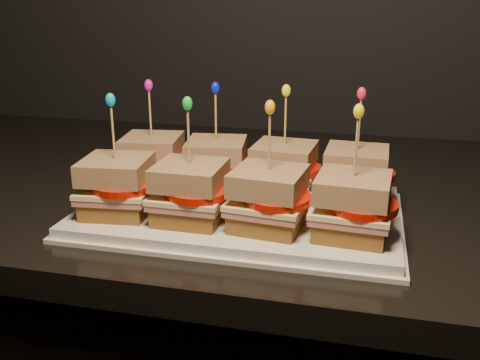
# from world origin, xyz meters

# --- Properties ---
(granite_slab) EXTENTS (2.48, 0.73, 0.04)m
(granite_slab) POSITION_xyz_m (-0.66, 1.65, 0.86)
(granite_slab) COLOR black
(granite_slab) RESTS_ON cabinet
(platter) EXTENTS (0.42, 0.26, 0.02)m
(platter) POSITION_xyz_m (-0.45, 1.48, 0.88)
(platter) COLOR white
(platter) RESTS_ON granite_slab
(platter_rim) EXTENTS (0.43, 0.27, 0.01)m
(platter_rim) POSITION_xyz_m (-0.45, 1.48, 0.88)
(platter_rim) COLOR white
(platter_rim) RESTS_ON granite_slab
(sandwich_0_bread_bot) EXTENTS (0.09, 0.09, 0.02)m
(sandwich_0_bread_bot) POSITION_xyz_m (-0.60, 1.54, 0.90)
(sandwich_0_bread_bot) COLOR #5A3710
(sandwich_0_bread_bot) RESTS_ON platter
(sandwich_0_ham) EXTENTS (0.10, 0.10, 0.01)m
(sandwich_0_ham) POSITION_xyz_m (-0.60, 1.54, 0.92)
(sandwich_0_ham) COLOR #C16A60
(sandwich_0_ham) RESTS_ON sandwich_0_bread_bot
(sandwich_0_cheese) EXTENTS (0.10, 0.10, 0.01)m
(sandwich_0_cheese) POSITION_xyz_m (-0.60, 1.54, 0.93)
(sandwich_0_cheese) COLOR #FFF0AC
(sandwich_0_cheese) RESTS_ON sandwich_0_ham
(sandwich_0_tomato) EXTENTS (0.08, 0.08, 0.01)m
(sandwich_0_tomato) POSITION_xyz_m (-0.59, 1.53, 0.93)
(sandwich_0_tomato) COLOR red
(sandwich_0_tomato) RESTS_ON sandwich_0_cheese
(sandwich_0_bread_top) EXTENTS (0.09, 0.09, 0.03)m
(sandwich_0_bread_top) POSITION_xyz_m (-0.60, 1.54, 0.95)
(sandwich_0_bread_top) COLOR brown
(sandwich_0_bread_top) RESTS_ON sandwich_0_tomato
(sandwich_0_pick) EXTENTS (0.00, 0.00, 0.09)m
(sandwich_0_pick) POSITION_xyz_m (-0.60, 1.54, 1.00)
(sandwich_0_pick) COLOR tan
(sandwich_0_pick) RESTS_ON sandwich_0_bread_top
(sandwich_0_frill) EXTENTS (0.01, 0.01, 0.02)m
(sandwich_0_frill) POSITION_xyz_m (-0.60, 1.54, 1.04)
(sandwich_0_frill) COLOR #C816A0
(sandwich_0_frill) RESTS_ON sandwich_0_pick
(sandwich_1_bread_bot) EXTENTS (0.09, 0.09, 0.02)m
(sandwich_1_bread_bot) POSITION_xyz_m (-0.50, 1.54, 0.90)
(sandwich_1_bread_bot) COLOR #5A3710
(sandwich_1_bread_bot) RESTS_ON platter
(sandwich_1_ham) EXTENTS (0.10, 0.10, 0.01)m
(sandwich_1_ham) POSITION_xyz_m (-0.50, 1.54, 0.92)
(sandwich_1_ham) COLOR #C16A60
(sandwich_1_ham) RESTS_ON sandwich_1_bread_bot
(sandwich_1_cheese) EXTENTS (0.10, 0.10, 0.01)m
(sandwich_1_cheese) POSITION_xyz_m (-0.50, 1.54, 0.93)
(sandwich_1_cheese) COLOR #FFF0AC
(sandwich_1_cheese) RESTS_ON sandwich_1_ham
(sandwich_1_tomato) EXTENTS (0.08, 0.08, 0.01)m
(sandwich_1_tomato) POSITION_xyz_m (-0.49, 1.53, 0.93)
(sandwich_1_tomato) COLOR red
(sandwich_1_tomato) RESTS_ON sandwich_1_cheese
(sandwich_1_bread_top) EXTENTS (0.09, 0.09, 0.03)m
(sandwich_1_bread_top) POSITION_xyz_m (-0.50, 1.54, 0.95)
(sandwich_1_bread_top) COLOR brown
(sandwich_1_bread_top) RESTS_ON sandwich_1_tomato
(sandwich_1_pick) EXTENTS (0.00, 0.00, 0.09)m
(sandwich_1_pick) POSITION_xyz_m (-0.50, 1.54, 1.00)
(sandwich_1_pick) COLOR tan
(sandwich_1_pick) RESTS_ON sandwich_1_bread_top
(sandwich_1_frill) EXTENTS (0.01, 0.01, 0.02)m
(sandwich_1_frill) POSITION_xyz_m (-0.50, 1.54, 1.04)
(sandwich_1_frill) COLOR #0B13E0
(sandwich_1_frill) RESTS_ON sandwich_1_pick
(sandwich_2_bread_bot) EXTENTS (0.09, 0.09, 0.02)m
(sandwich_2_bread_bot) POSITION_xyz_m (-0.40, 1.54, 0.90)
(sandwich_2_bread_bot) COLOR #5A3710
(sandwich_2_bread_bot) RESTS_ON platter
(sandwich_2_ham) EXTENTS (0.09, 0.09, 0.01)m
(sandwich_2_ham) POSITION_xyz_m (-0.40, 1.54, 0.92)
(sandwich_2_ham) COLOR #C16A60
(sandwich_2_ham) RESTS_ON sandwich_2_bread_bot
(sandwich_2_cheese) EXTENTS (0.10, 0.09, 0.01)m
(sandwich_2_cheese) POSITION_xyz_m (-0.40, 1.54, 0.93)
(sandwich_2_cheese) COLOR #FFF0AC
(sandwich_2_cheese) RESTS_ON sandwich_2_ham
(sandwich_2_tomato) EXTENTS (0.08, 0.08, 0.01)m
(sandwich_2_tomato) POSITION_xyz_m (-0.39, 1.53, 0.93)
(sandwich_2_tomato) COLOR red
(sandwich_2_tomato) RESTS_ON sandwich_2_cheese
(sandwich_2_bread_top) EXTENTS (0.09, 0.09, 0.03)m
(sandwich_2_bread_top) POSITION_xyz_m (-0.40, 1.54, 0.95)
(sandwich_2_bread_top) COLOR brown
(sandwich_2_bread_top) RESTS_ON sandwich_2_tomato
(sandwich_2_pick) EXTENTS (0.00, 0.00, 0.09)m
(sandwich_2_pick) POSITION_xyz_m (-0.40, 1.54, 1.00)
(sandwich_2_pick) COLOR tan
(sandwich_2_pick) RESTS_ON sandwich_2_bread_top
(sandwich_2_frill) EXTENTS (0.01, 0.01, 0.02)m
(sandwich_2_frill) POSITION_xyz_m (-0.40, 1.54, 1.04)
(sandwich_2_frill) COLOR #E2EC14
(sandwich_2_frill) RESTS_ON sandwich_2_pick
(sandwich_3_bread_bot) EXTENTS (0.08, 0.08, 0.02)m
(sandwich_3_bread_bot) POSITION_xyz_m (-0.30, 1.54, 0.90)
(sandwich_3_bread_bot) COLOR #5A3710
(sandwich_3_bread_bot) RESTS_ON platter
(sandwich_3_ham) EXTENTS (0.09, 0.09, 0.01)m
(sandwich_3_ham) POSITION_xyz_m (-0.30, 1.54, 0.92)
(sandwich_3_ham) COLOR #C16A60
(sandwich_3_ham) RESTS_ON sandwich_3_bread_bot
(sandwich_3_cheese) EXTENTS (0.09, 0.09, 0.01)m
(sandwich_3_cheese) POSITION_xyz_m (-0.30, 1.54, 0.93)
(sandwich_3_cheese) COLOR #FFF0AC
(sandwich_3_cheese) RESTS_ON sandwich_3_ham
(sandwich_3_tomato) EXTENTS (0.08, 0.08, 0.01)m
(sandwich_3_tomato) POSITION_xyz_m (-0.29, 1.53, 0.93)
(sandwich_3_tomato) COLOR red
(sandwich_3_tomato) RESTS_ON sandwich_3_cheese
(sandwich_3_bread_top) EXTENTS (0.08, 0.08, 0.03)m
(sandwich_3_bread_top) POSITION_xyz_m (-0.30, 1.54, 0.95)
(sandwich_3_bread_top) COLOR brown
(sandwich_3_bread_top) RESTS_ON sandwich_3_tomato
(sandwich_3_pick) EXTENTS (0.00, 0.00, 0.09)m
(sandwich_3_pick) POSITION_xyz_m (-0.30, 1.54, 1.00)
(sandwich_3_pick) COLOR tan
(sandwich_3_pick) RESTS_ON sandwich_3_bread_top
(sandwich_3_frill) EXTENTS (0.01, 0.01, 0.02)m
(sandwich_3_frill) POSITION_xyz_m (-0.30, 1.54, 1.04)
(sandwich_3_frill) COLOR red
(sandwich_3_frill) RESTS_ON sandwich_3_pick
(sandwich_4_bread_bot) EXTENTS (0.09, 0.09, 0.02)m
(sandwich_4_bread_bot) POSITION_xyz_m (-0.60, 1.42, 0.90)
(sandwich_4_bread_bot) COLOR #5A3710
(sandwich_4_bread_bot) RESTS_ON platter
(sandwich_4_ham) EXTENTS (0.10, 0.09, 0.01)m
(sandwich_4_ham) POSITION_xyz_m (-0.60, 1.42, 0.92)
(sandwich_4_ham) COLOR #C16A60
(sandwich_4_ham) RESTS_ON sandwich_4_bread_bot
(sandwich_4_cheese) EXTENTS (0.10, 0.10, 0.01)m
(sandwich_4_cheese) POSITION_xyz_m (-0.60, 1.42, 0.93)
(sandwich_4_cheese) COLOR #FFF0AC
(sandwich_4_cheese) RESTS_ON sandwich_4_ham
(sandwich_4_tomato) EXTENTS (0.08, 0.08, 0.01)m
(sandwich_4_tomato) POSITION_xyz_m (-0.59, 1.42, 0.93)
(sandwich_4_tomato) COLOR red
(sandwich_4_tomato) RESTS_ON sandwich_4_cheese
(sandwich_4_bread_top) EXTENTS (0.09, 0.09, 0.03)m
(sandwich_4_bread_top) POSITION_xyz_m (-0.60, 1.42, 0.95)
(sandwich_4_bread_top) COLOR brown
(sandwich_4_bread_top) RESTS_ON sandwich_4_tomato
(sandwich_4_pick) EXTENTS (0.00, 0.00, 0.09)m
(sandwich_4_pick) POSITION_xyz_m (-0.60, 1.42, 1.00)
(sandwich_4_pick) COLOR tan
(sandwich_4_pick) RESTS_ON sandwich_4_bread_top
(sandwich_4_frill) EXTENTS (0.01, 0.01, 0.02)m
(sandwich_4_frill) POSITION_xyz_m (-0.60, 1.42, 1.04)
(sandwich_4_frill) COLOR #0698BE
(sandwich_4_frill) RESTS_ON sandwich_4_pick
(sandwich_5_bread_bot) EXTENTS (0.08, 0.08, 0.02)m
(sandwich_5_bread_bot) POSITION_xyz_m (-0.50, 1.42, 0.90)
(sandwich_5_bread_bot) COLOR #5A3710
(sandwich_5_bread_bot) RESTS_ON platter
(sandwich_5_ham) EXTENTS (0.09, 0.09, 0.01)m
(sandwich_5_ham) POSITION_xyz_m (-0.50, 1.42, 0.92)
(sandwich_5_ham) COLOR #C16A60
(sandwich_5_ham) RESTS_ON sandwich_5_bread_bot
(sandwich_5_cheese) EXTENTS (0.09, 0.09, 0.01)m
(sandwich_5_cheese) POSITION_xyz_m (-0.50, 1.42, 0.93)
(sandwich_5_cheese) COLOR #FFF0AC
(sandwich_5_cheese) RESTS_ON sandwich_5_ham
(sandwich_5_tomato) EXTENTS (0.08, 0.08, 0.01)m
(sandwich_5_tomato) POSITION_xyz_m (-0.49, 1.42, 0.93)
(sandwich_5_tomato) COLOR red
(sandwich_5_tomato) RESTS_ON sandwich_5_cheese
(sandwich_5_bread_top) EXTENTS (0.08, 0.08, 0.03)m
(sandwich_5_bread_top) POSITION_xyz_m (-0.50, 1.42, 0.95)
(sandwich_5_bread_top) COLOR brown
(sandwich_5_bread_top) RESTS_ON sandwich_5_tomato
(sandwich_5_pick) EXTENTS (0.00, 0.00, 0.09)m
(sandwich_5_pick) POSITION_xyz_m (-0.50, 1.42, 1.00)
(sandwich_5_pick) COLOR tan
(sandwich_5_pick) RESTS_ON sandwich_5_bread_top
(sandwich_5_frill) EXTENTS (0.01, 0.01, 0.02)m
(sandwich_5_frill) POSITION_xyz_m (-0.50, 1.42, 1.04)
(sandwich_5_frill) COLOR green
(sandwich_5_frill) RESTS_ON sandwich_5_pick
(sandwich_6_bread_bot) EXTENTS (0.09, 0.09, 0.02)m
(sandwich_6_bread_bot) POSITION_xyz_m (-0.40, 1.42, 0.90)
(sandwich_6_bread_bot) COLOR #5A3710
(sandwich_6_bread_bot) RESTS_ON platter
(sandwich_6_ham) EXTENTS (0.10, 0.09, 0.01)m
(sandwich_6_ham) POSITION_xyz_m (-0.40, 1.42, 0.92)
(sandwich_6_ham) COLOR #C16A60
(sandwich_6_ham) RESTS_ON sandwich_6_bread_bot
(sandwich_6_cheese) EXTENTS (0.10, 0.10, 0.01)m
(sandwich_6_cheese) POSITION_xyz_m (-0.40, 1.42, 0.93)
(sandwich_6_cheese) COLOR #FFF0AC
(sandwich_6_cheese) RESTS_ON sandwich_6_ham
(sandwich_6_tomato) EXTENTS (0.08, 0.08, 0.01)m
(sandwich_6_tomato) POSITION_xyz_m (-0.39, 1.42, 0.93)
(sandwich_6_tomato) COLOR red
(sandwich_6_tomato) RESTS_ON sandwich_6_cheese
(sandwich_6_bread_top) EXTENTS (0.09, 0.09, 0.03)m
(sandwich_6_bread_top) POSITION_xyz_m (-0.40, 1.42, 0.95)
(sandwich_6_bread_top) COLOR brown
(sandwich_6_bread_top) RESTS_ON sandwich_6_tomato
(sandwich_6_pick) EXTENTS (0.00, 0.00, 0.09)m
(sandwich_6_pick) POSITION_xyz_m (-0.40, 1.42, 1.00)
(sandwich_6_pick) COLOR tan
(sandwich_6_pick) RESTS_ON sandwich_6_bread_top
(sandwich_6_frill) EXTENTS (0.01, 0.01, 0.02)m
(sandwich_6_frill) POSITION_xyz_m (-0.40, 1.42, 1.04)
(sandwich_6_frill) COLOR orange
(sandwich_6_frill) RESTS_ON sandwich_6_pick
(sandwich_7_bread_bot) EXTENTS (0.09, 0.09, 0.02)m
(sandwich_7_bread_bot) POSITION_xyz_m (-0.30, 1.42, 0.90)
(sandwich_7_bread_bot) COLOR #5A3710
(sandwich_7_bread_bot) RESTS_ON platter
(sandwich_7_ham) EXTENTS (0.09, 0.09, 0.01)m
(sandwich_7_ham) POSITION_xyz_m (-0.30, 1.42, 0.92)
(sandwich_7_ham) COLOR #C16A60
(sandwich_7_ham) RESTS_ON sandwich_7_bread_bot
(sandwich_7_cheese) EXTENTS (0.10, 0.09, 0.01)m
(sandwich_7_cheese) POSITION_xyz_m (-0.30, 1.42, 0.93)
(sandwich_7_cheese) COLOR #FFF0AC
(sandwich_7_cheese) RESTS_ON sandwich_7_ham
(sandwich_7_tomato) EXTENTS (0.08, 0.08, 0.01)m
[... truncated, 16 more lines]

